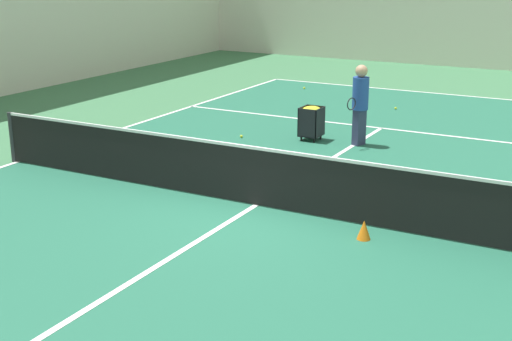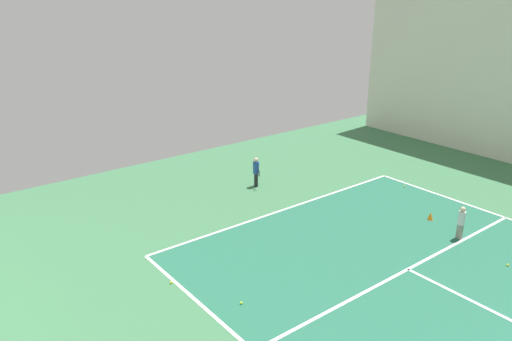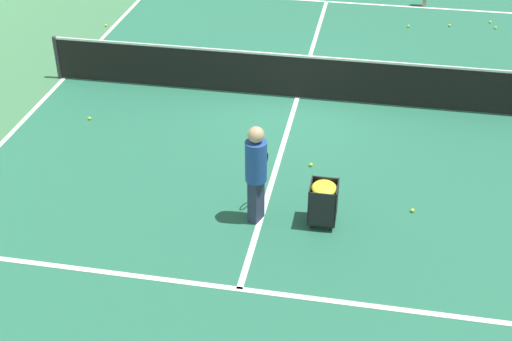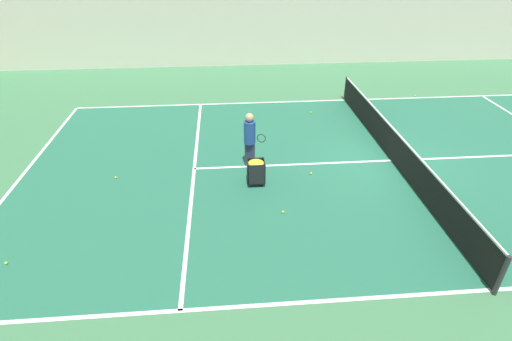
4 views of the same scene
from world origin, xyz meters
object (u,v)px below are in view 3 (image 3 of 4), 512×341
at_px(coach_at_net, 256,168).
at_px(ball_cart, 324,196).
at_px(tennis_net, 298,76).
at_px(training_cone_1, 211,74).

height_order(coach_at_net, ball_cart, coach_at_net).
bearing_deg(tennis_net, ball_cart, 102.83).
bearing_deg(tennis_net, coach_at_net, 89.05).
relative_size(tennis_net, ball_cart, 14.55).
bearing_deg(ball_cart, training_cone_1, -58.23).
bearing_deg(training_cone_1, tennis_net, 165.32).
bearing_deg(ball_cart, tennis_net, -77.17).
height_order(ball_cart, training_cone_1, ball_cart).
relative_size(tennis_net, training_cone_1, 38.55).
bearing_deg(coach_at_net, tennis_net, 17.99).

